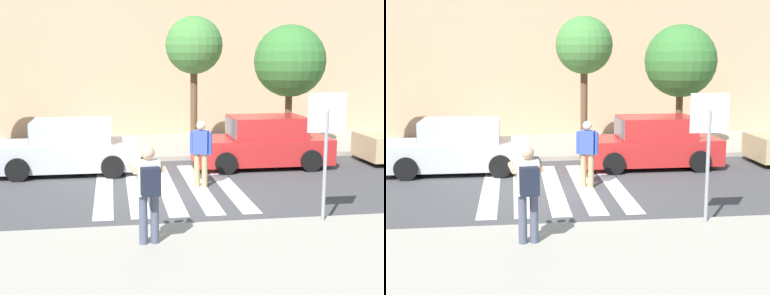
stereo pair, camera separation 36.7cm
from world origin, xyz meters
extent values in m
plane|color=#424244|center=(0.00, 0.00, 0.00)|extent=(120.00, 120.00, 0.00)
cube|color=#9E998C|center=(0.00, -6.20, 0.07)|extent=(60.00, 6.00, 0.14)
cube|color=#9E998C|center=(0.00, 6.00, 0.07)|extent=(60.00, 4.80, 0.14)
cube|color=tan|center=(0.00, 10.40, 3.48)|extent=(56.00, 4.00, 6.96)
cube|color=silver|center=(-1.60, 0.20, 0.00)|extent=(0.44, 5.20, 0.01)
cube|color=silver|center=(-0.80, 0.20, 0.00)|extent=(0.44, 5.20, 0.01)
cube|color=silver|center=(0.00, 0.20, 0.00)|extent=(0.44, 5.20, 0.01)
cube|color=silver|center=(0.80, 0.20, 0.00)|extent=(0.44, 5.20, 0.01)
cube|color=silver|center=(1.60, 0.20, 0.00)|extent=(0.44, 5.20, 0.01)
cylinder|color=gray|center=(2.73, -3.48, 1.24)|extent=(0.07, 0.07, 2.20)
cube|color=white|center=(2.73, -3.47, 2.29)|extent=(0.76, 0.03, 0.76)
cube|color=red|center=(2.73, -3.45, 2.29)|extent=(0.66, 0.02, 0.66)
cylinder|color=#474C60|center=(-0.87, -4.26, 0.58)|extent=(0.15, 0.15, 0.88)
cylinder|color=#474C60|center=(-0.67, -4.24, 0.58)|extent=(0.15, 0.15, 0.88)
cube|color=silver|center=(-0.77, -4.25, 1.32)|extent=(0.40, 0.28, 0.60)
sphere|color=tan|center=(-0.77, -4.25, 1.75)|extent=(0.23, 0.23, 0.23)
cylinder|color=tan|center=(-1.03, -4.05, 1.46)|extent=(0.16, 0.59, 0.10)
cylinder|color=tan|center=(-0.55, -4.00, 1.46)|extent=(0.16, 0.59, 0.10)
cube|color=black|center=(-0.81, -3.85, 1.49)|extent=(0.15, 0.11, 0.10)
cube|color=black|center=(-0.75, -4.48, 1.30)|extent=(0.34, 0.23, 0.48)
cylinder|color=tan|center=(0.78, 0.13, 0.44)|extent=(0.15, 0.15, 0.88)
cylinder|color=tan|center=(0.97, 0.06, 0.44)|extent=(0.15, 0.15, 0.88)
cube|color=#33479E|center=(0.87, 0.09, 1.18)|extent=(0.44, 0.37, 0.60)
sphere|color=beige|center=(0.87, 0.09, 1.61)|extent=(0.23, 0.23, 0.23)
cylinder|color=#33479E|center=(0.65, 0.18, 1.16)|extent=(0.10, 0.10, 0.58)
cylinder|color=#33479E|center=(1.10, 0.00, 1.16)|extent=(0.10, 0.10, 0.58)
cube|color=#B7BABF|center=(-2.65, 2.30, 0.53)|extent=(4.10, 1.70, 0.76)
cube|color=#B7BABF|center=(-2.50, 2.30, 1.23)|extent=(2.20, 1.56, 0.64)
cube|color=slate|center=(-3.57, 2.30, 1.23)|extent=(0.10, 1.50, 0.54)
cube|color=slate|center=(-1.53, 2.30, 1.23)|extent=(0.10, 1.50, 0.51)
cylinder|color=black|center=(-3.92, 1.45, 0.32)|extent=(0.64, 0.22, 0.64)
cylinder|color=black|center=(-3.92, 3.15, 0.32)|extent=(0.64, 0.22, 0.64)
cylinder|color=black|center=(-1.37, 1.45, 0.32)|extent=(0.64, 0.22, 0.64)
cylinder|color=black|center=(-1.37, 3.15, 0.32)|extent=(0.64, 0.22, 0.64)
cube|color=red|center=(3.11, 2.30, 0.53)|extent=(4.10, 1.70, 0.76)
cube|color=red|center=(3.26, 2.30, 1.23)|extent=(2.20, 1.56, 0.64)
cube|color=slate|center=(2.19, 2.30, 1.23)|extent=(0.10, 1.50, 0.54)
cube|color=slate|center=(4.23, 2.30, 1.23)|extent=(0.10, 1.50, 0.51)
cylinder|color=black|center=(1.84, 1.45, 0.32)|extent=(0.64, 0.22, 0.64)
cylinder|color=black|center=(1.84, 3.15, 0.32)|extent=(0.64, 0.22, 0.64)
cylinder|color=black|center=(4.38, 1.45, 0.32)|extent=(0.64, 0.22, 0.64)
cylinder|color=black|center=(4.38, 3.15, 0.32)|extent=(0.64, 0.22, 0.64)
cylinder|color=black|center=(7.17, 3.15, 0.32)|extent=(0.64, 0.22, 0.64)
cylinder|color=brown|center=(1.41, 4.73, 1.63)|extent=(0.24, 0.24, 2.97)
sphere|color=#47843D|center=(1.41, 4.73, 3.69)|extent=(1.92, 1.92, 1.92)
cylinder|color=brown|center=(4.69, 4.54, 1.28)|extent=(0.24, 0.24, 2.29)
sphere|color=#387533|center=(4.69, 4.54, 3.16)|extent=(2.45, 2.45, 2.45)
camera|label=1|loc=(-1.37, -13.17, 3.42)|focal=50.00mm
camera|label=2|loc=(-1.00, -13.22, 3.42)|focal=50.00mm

